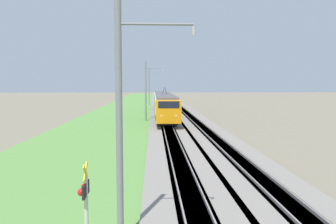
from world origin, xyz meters
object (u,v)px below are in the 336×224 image
object	(u,v)px
crossing_signal_aux	(86,210)
catenary_mast_near	(121,120)
catenary_mast_far	(149,87)
passenger_train	(163,102)
catenary_mast_mid	(146,91)

from	to	relation	value
crossing_signal_aux	catenary_mast_near	world-z (taller)	catenary_mast_near
catenary_mast_near	catenary_mast_far	bearing A→B (deg)	0.00
passenger_train	crossing_signal_aux	distance (m)	47.09
crossing_signal_aux	catenary_mast_near	distance (m)	3.06
passenger_train	catenary_mast_near	world-z (taller)	catenary_mast_near
crossing_signal_aux	catenary_mast_far	distance (m)	74.39
crossing_signal_aux	catenary_mast_mid	world-z (taller)	catenary_mast_mid
crossing_signal_aux	catenary_mast_far	bearing A→B (deg)	-90.60
catenary_mast_far	passenger_train	bearing A→B (deg)	-174.32
passenger_train	catenary_mast_mid	xyz separation A→B (m)	(-8.80, 2.72, 2.13)
passenger_train	catenary_mast_near	size ratio (longest dim) A/B	4.81
crossing_signal_aux	catenary_mast_mid	size ratio (longest dim) A/B	0.39
catenary_mast_mid	passenger_train	bearing A→B (deg)	-17.17
crossing_signal_aux	catenary_mast_near	bearing A→B (deg)	-111.68
crossing_signal_aux	catenary_mast_near	size ratio (longest dim) A/B	0.40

